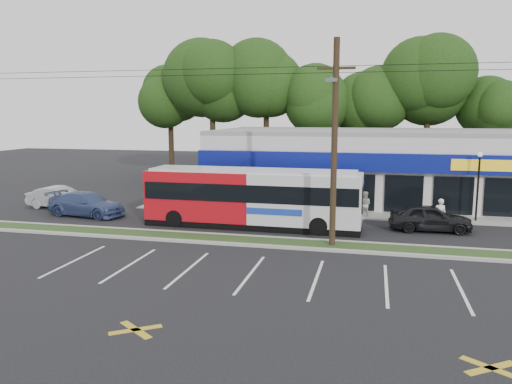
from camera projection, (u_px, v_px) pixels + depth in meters
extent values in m
plane|color=black|center=(268.00, 249.00, 24.30)|extent=(120.00, 120.00, 0.00)
cube|color=#2C3D19|center=(272.00, 242.00, 25.25)|extent=(40.00, 1.60, 0.12)
cube|color=#9E9E93|center=(269.00, 246.00, 24.43)|extent=(40.00, 0.25, 0.14)
cube|color=#9E9E93|center=(276.00, 238.00, 26.07)|extent=(40.00, 0.25, 0.14)
cube|color=#9E9E93|center=(374.00, 216.00, 31.80)|extent=(32.00, 2.20, 0.10)
cube|color=beige|center=(382.00, 167.00, 38.03)|extent=(25.00, 12.00, 5.00)
cube|color=navy|center=(384.00, 163.00, 31.89)|extent=(25.00, 0.50, 1.20)
cube|color=black|center=(383.00, 193.00, 32.38)|extent=(24.00, 0.12, 2.40)
cube|color=yellow|center=(504.00, 166.00, 30.03)|extent=(6.00, 0.06, 0.70)
cube|color=gray|center=(384.00, 132.00, 37.62)|extent=(25.00, 12.00, 0.30)
cylinder|color=black|center=(334.00, 145.00, 23.80)|extent=(0.30, 0.30, 10.00)
cube|color=black|center=(336.00, 68.00, 23.24)|extent=(1.80, 0.12, 0.12)
cylinder|color=#59595E|center=(334.00, 80.00, 22.18)|extent=(0.10, 2.40, 0.10)
cube|color=#59595E|center=(331.00, 80.00, 20.95)|extent=(0.50, 0.25, 0.15)
cylinder|color=black|center=(273.00, 67.00, 23.91)|extent=(50.00, 0.02, 0.02)
cylinder|color=black|center=(273.00, 74.00, 23.96)|extent=(50.00, 0.02, 0.02)
cylinder|color=black|center=(478.00, 189.00, 29.94)|extent=(0.12, 0.12, 4.00)
sphere|color=silver|center=(480.00, 155.00, 29.61)|extent=(0.30, 0.30, 0.30)
cylinder|color=black|center=(171.00, 149.00, 52.50)|extent=(0.56, 0.56, 5.72)
sphere|color=black|center=(170.00, 95.00, 51.63)|extent=(6.76, 6.76, 6.76)
cylinder|color=black|center=(216.00, 150.00, 51.36)|extent=(0.56, 0.56, 5.72)
sphere|color=black|center=(216.00, 94.00, 50.49)|extent=(6.76, 6.76, 6.76)
cylinder|color=black|center=(264.00, 150.00, 50.22)|extent=(0.56, 0.56, 5.72)
sphere|color=black|center=(264.00, 94.00, 49.35)|extent=(6.76, 6.76, 6.76)
cylinder|color=black|center=(313.00, 151.00, 49.07)|extent=(0.56, 0.56, 5.72)
sphere|color=black|center=(314.00, 93.00, 48.21)|extent=(6.76, 6.76, 6.76)
cylinder|color=black|center=(365.00, 152.00, 47.93)|extent=(0.56, 0.56, 5.72)
sphere|color=black|center=(367.00, 93.00, 47.07)|extent=(6.76, 6.76, 6.76)
cylinder|color=black|center=(419.00, 153.00, 46.79)|extent=(0.56, 0.56, 5.72)
sphere|color=black|center=(422.00, 92.00, 45.93)|extent=(6.76, 6.76, 6.76)
cylinder|color=black|center=(477.00, 154.00, 45.65)|extent=(0.56, 0.56, 5.72)
sphere|color=black|center=(481.00, 92.00, 44.78)|extent=(6.76, 6.76, 6.76)
cube|color=#B00D16|center=(201.00, 194.00, 29.52)|extent=(6.25, 2.66, 2.85)
cube|color=silver|center=(306.00, 198.00, 28.04)|extent=(6.25, 2.66, 2.85)
cube|color=black|center=(252.00, 223.00, 29.03)|extent=(12.48, 2.67, 0.36)
cube|color=black|center=(252.00, 190.00, 28.73)|extent=(12.23, 2.78, 0.99)
cube|color=black|center=(363.00, 197.00, 27.26)|extent=(0.08, 2.21, 1.45)
cube|color=#193899|center=(274.00, 212.00, 27.24)|extent=(3.11, 0.06, 0.36)
cube|color=silver|center=(252.00, 171.00, 28.55)|extent=(11.85, 2.46, 0.19)
cylinder|color=black|center=(175.00, 218.00, 28.89)|extent=(1.00, 0.30, 1.00)
cylinder|color=black|center=(190.00, 211.00, 31.15)|extent=(1.00, 0.30, 1.00)
cylinder|color=black|center=(318.00, 226.00, 26.90)|extent=(1.00, 0.30, 1.00)
cylinder|color=black|center=(323.00, 217.00, 29.16)|extent=(1.00, 0.30, 1.00)
imported|color=black|center=(430.00, 218.00, 27.82)|extent=(4.52, 1.97, 1.52)
imported|color=#A6A9AD|center=(60.00, 197.00, 34.63)|extent=(4.56, 1.66, 1.49)
imported|color=navy|center=(87.00, 204.00, 32.01)|extent=(5.48, 2.86, 1.52)
imported|color=white|center=(440.00, 214.00, 27.97)|extent=(0.67, 0.45, 1.82)
imported|color=#B5ACA3|center=(364.00, 205.00, 31.34)|extent=(0.89, 0.73, 1.69)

